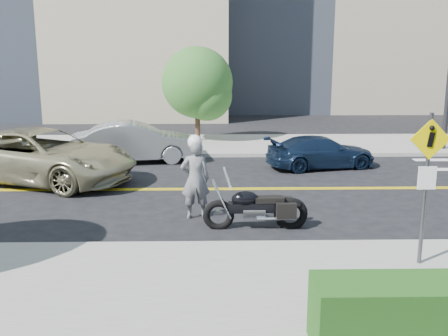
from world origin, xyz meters
TOP-DOWN VIEW (x-y plane):
  - ground_plane at (0.00, 0.00)m, footprint 120.00×120.00m
  - sidewalk_near at (0.00, -7.50)m, footprint 60.00×5.00m
  - sidewalk_far at (0.00, 7.50)m, footprint 60.00×5.00m
  - pedestrian_sign at (4.20, -6.31)m, footprint 0.78×0.08m
  - motorcyclist at (-0.36, -2.86)m, footprint 0.82×0.60m
  - motorcycle at (1.14, -3.73)m, footprint 2.50×0.82m
  - suv at (-5.55, 1.07)m, footprint 6.96×4.98m
  - parked_car_silver at (-2.92, 4.20)m, footprint 4.94×2.33m
  - parked_car_blue at (4.10, 3.01)m, footprint 4.35×2.55m
  - tree_far_a at (-0.63, 8.30)m, footprint 3.27×3.27m

SIDE VIEW (x-z plane):
  - ground_plane at x=0.00m, z-range 0.00..0.00m
  - sidewalk_near at x=0.00m, z-range 0.00..0.15m
  - sidewalk_far at x=0.00m, z-range 0.00..0.15m
  - parked_car_blue at x=4.10m, z-range 0.00..1.18m
  - motorcycle at x=1.14m, z-range 0.00..1.51m
  - parked_car_silver at x=-2.92m, z-range 0.00..1.56m
  - suv at x=-5.55m, z-range 0.00..1.76m
  - motorcyclist at x=-0.36m, z-range 0.00..2.19m
  - pedestrian_sign at x=4.20m, z-range 0.46..3.46m
  - tree_far_a at x=-0.63m, z-range 0.59..5.06m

